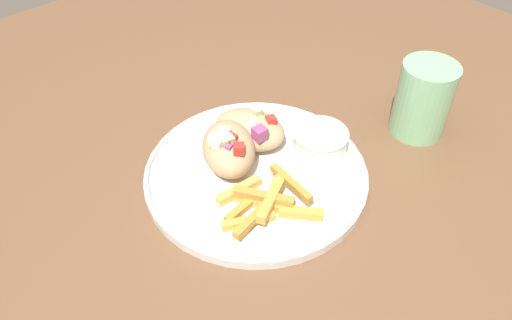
{
  "coord_description": "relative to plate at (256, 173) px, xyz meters",
  "views": [
    {
      "loc": [
        0.38,
        -0.38,
        1.21
      ],
      "look_at": [
        0.01,
        -0.04,
        0.74
      ],
      "focal_mm": 35.0,
      "sensor_mm": 36.0,
      "label": 1
    }
  ],
  "objects": [
    {
      "name": "pita_sandwich_far",
      "position": [
        -0.05,
        0.03,
        0.03
      ],
      "size": [
        0.13,
        0.11,
        0.05
      ],
      "rotation": [
        0.0,
        0.0,
        0.32
      ],
      "color": "tan",
      "rests_on": "plate"
    },
    {
      "name": "table",
      "position": [
        -0.01,
        0.04,
        -0.07
      ],
      "size": [
        1.42,
        1.42,
        0.71
      ],
      "color": "brown",
      "rests_on": "ground_plane"
    },
    {
      "name": "plate",
      "position": [
        0.0,
        0.0,
        0.0
      ],
      "size": [
        0.31,
        0.31,
        0.02
      ],
      "color": "white",
      "rests_on": "table"
    },
    {
      "name": "fries_pile",
      "position": [
        0.06,
        -0.04,
        0.02
      ],
      "size": [
        0.12,
        0.12,
        0.03
      ],
      "color": "gold",
      "rests_on": "plate"
    },
    {
      "name": "pita_sandwich_near",
      "position": [
        -0.04,
        -0.02,
        0.04
      ],
      "size": [
        0.13,
        0.12,
        0.07
      ],
      "rotation": [
        0.0,
        0.0,
        -0.56
      ],
      "color": "tan",
      "rests_on": "plate"
    },
    {
      "name": "sauce_ramekin",
      "position": [
        0.04,
        0.09,
        0.03
      ],
      "size": [
        0.08,
        0.08,
        0.04
      ],
      "color": "white",
      "rests_on": "plate"
    },
    {
      "name": "water_glass",
      "position": [
        0.09,
        0.26,
        0.04
      ],
      "size": [
        0.08,
        0.08,
        0.12
      ],
      "color": "#8CCC93",
      "rests_on": "table"
    }
  ]
}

